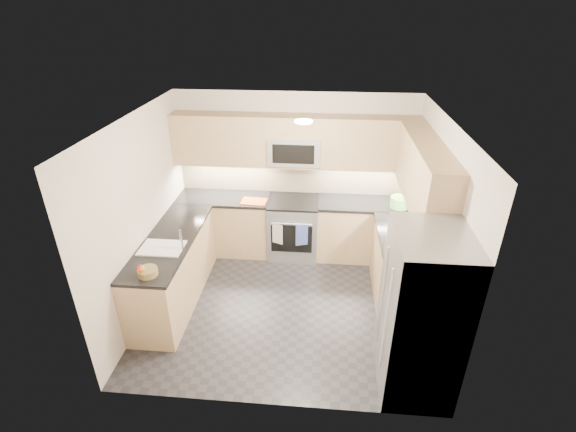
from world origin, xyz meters
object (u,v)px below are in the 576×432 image
object	(u,v)px
gas_range	(293,228)
utensil_bowl	(400,202)
cutting_board	(254,201)
microwave	(294,150)
refrigerator	(421,315)
fruit_basket	(148,272)

from	to	relation	value
gas_range	utensil_bowl	bearing A→B (deg)	-3.40
gas_range	cutting_board	xyz separation A→B (m)	(-0.59, -0.10, 0.49)
microwave	refrigerator	bearing A→B (deg)	-60.38
utensil_bowl	fruit_basket	size ratio (longest dim) A/B	1.25
refrigerator	cutting_board	xyz separation A→B (m)	(-2.04, 2.32, 0.05)
cutting_board	fruit_basket	distance (m)	2.15
fruit_basket	microwave	bearing A→B (deg)	56.44
utensil_bowl	fruit_basket	xyz separation A→B (m)	(-3.03, -1.98, -0.04)
microwave	refrigerator	size ratio (longest dim) A/B	0.42
gas_range	cutting_board	distance (m)	0.77
cutting_board	fruit_basket	xyz separation A→B (m)	(-0.87, -1.97, 0.03)
microwave	cutting_board	xyz separation A→B (m)	(-0.59, -0.23, -0.75)
microwave	fruit_basket	bearing A→B (deg)	-123.56
refrigerator	utensil_bowl	bearing A→B (deg)	87.07
utensil_bowl	cutting_board	distance (m)	2.16
cutting_board	fruit_basket	bearing A→B (deg)	-113.80
refrigerator	fruit_basket	distance (m)	2.93
refrigerator	fruit_basket	world-z (taller)	refrigerator
gas_range	microwave	world-z (taller)	microwave
cutting_board	utensil_bowl	bearing A→B (deg)	0.25
gas_range	fruit_basket	world-z (taller)	fruit_basket
gas_range	utensil_bowl	distance (m)	1.67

